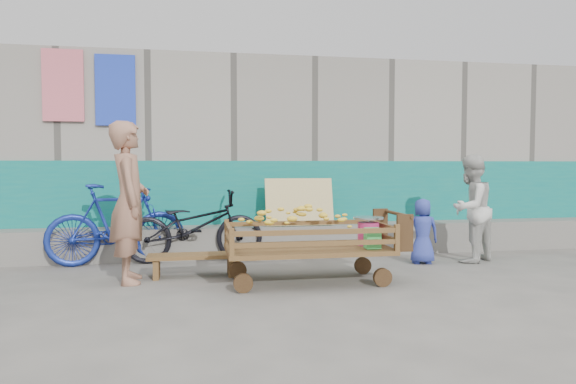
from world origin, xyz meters
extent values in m
plane|color=#585551|center=(0.00, 0.00, 0.00)|extent=(80.00, 80.00, 0.00)
cube|color=gray|center=(0.00, 4.10, 1.50)|extent=(12.00, 3.00, 3.00)
cube|color=#097171|center=(0.00, 2.58, 0.70)|extent=(12.00, 0.03, 1.40)
cube|color=slate|center=(0.00, 2.35, 0.23)|extent=(12.00, 0.50, 0.45)
cube|color=tan|center=(0.30, 2.22, 0.80)|extent=(1.00, 0.19, 0.68)
cube|color=#DA6574|center=(-3.00, 2.56, 2.45)|extent=(0.55, 0.03, 1.00)
cube|color=blue|center=(-2.30, 2.56, 2.40)|extent=(0.55, 0.03, 1.00)
cube|color=brown|center=(0.05, 0.54, 0.38)|extent=(1.84, 0.92, 0.05)
cylinder|color=#382213|center=(-0.71, 0.20, 0.10)|extent=(0.20, 0.06, 0.20)
cube|color=brown|center=(-0.84, 0.11, 0.55)|extent=(0.05, 0.05, 0.29)
cylinder|color=#382213|center=(-0.71, 0.88, 0.10)|extent=(0.20, 0.06, 0.20)
cube|color=brown|center=(-0.84, 0.97, 0.55)|extent=(0.05, 0.05, 0.29)
cylinder|color=#382213|center=(0.82, 0.20, 0.10)|extent=(0.20, 0.06, 0.20)
cube|color=brown|center=(0.94, 0.11, 0.55)|extent=(0.05, 0.05, 0.29)
cylinder|color=#382213|center=(0.82, 0.88, 0.10)|extent=(0.20, 0.06, 0.20)
cube|color=brown|center=(0.94, 0.97, 0.55)|extent=(0.05, 0.05, 0.29)
cube|color=brown|center=(0.05, 0.11, 0.51)|extent=(1.78, 0.04, 0.05)
cube|color=brown|center=(0.05, 0.11, 0.63)|extent=(1.78, 0.04, 0.05)
cube|color=brown|center=(0.05, 0.97, 0.51)|extent=(1.78, 0.04, 0.05)
cube|color=brown|center=(0.05, 0.97, 0.63)|extent=(1.78, 0.04, 0.05)
cube|color=brown|center=(-0.84, 0.54, 0.51)|extent=(0.04, 0.86, 0.05)
cube|color=brown|center=(-0.84, 0.54, 0.63)|extent=(0.04, 0.86, 0.05)
cube|color=brown|center=(0.94, 0.54, 0.51)|extent=(0.04, 0.86, 0.05)
cube|color=brown|center=(0.94, 0.54, 0.63)|extent=(0.04, 0.86, 0.05)
cylinder|color=#382213|center=(1.13, 0.54, 0.77)|extent=(0.04, 0.82, 0.04)
cube|color=#382213|center=(1.06, 0.92, 0.59)|extent=(0.18, 0.04, 0.41)
cube|color=#382213|center=(1.06, 0.16, 0.59)|extent=(0.18, 0.04, 0.41)
ellipsoid|color=yellow|center=(-0.05, 0.54, 0.63)|extent=(1.33, 0.72, 0.45)
cylinder|color=#D92F79|center=(0.77, 0.54, 0.54)|extent=(0.25, 0.25, 0.27)
cylinder|color=silver|center=(0.77, 0.54, 0.69)|extent=(0.03, 0.03, 0.06)
cylinder|color=silver|center=(0.77, 0.54, 0.73)|extent=(0.35, 0.35, 0.02)
cube|color=#42C959|center=(0.72, 0.25, 0.53)|extent=(0.16, 0.12, 0.23)
cube|color=brown|center=(-1.22, 1.09, 0.25)|extent=(1.09, 0.33, 0.04)
cube|color=brown|center=(-1.66, 1.09, 0.11)|extent=(0.07, 0.31, 0.22)
cube|color=brown|center=(-0.78, 1.09, 0.11)|extent=(0.07, 0.31, 0.22)
imported|color=#986851|center=(-1.94, 0.93, 0.92)|extent=(0.51, 0.72, 1.83)
imported|color=beige|center=(2.54, 1.38, 0.74)|extent=(0.90, 0.84, 1.48)
imported|color=#2E3C99|center=(1.83, 1.37, 0.44)|extent=(0.47, 0.34, 0.89)
imported|color=black|center=(-1.22, 2.05, 0.50)|extent=(1.91, 0.73, 0.99)
imported|color=navy|center=(-2.24, 2.05, 0.54)|extent=(1.87, 0.84, 1.09)
camera|label=1|loc=(-1.20, -5.10, 1.34)|focal=32.00mm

